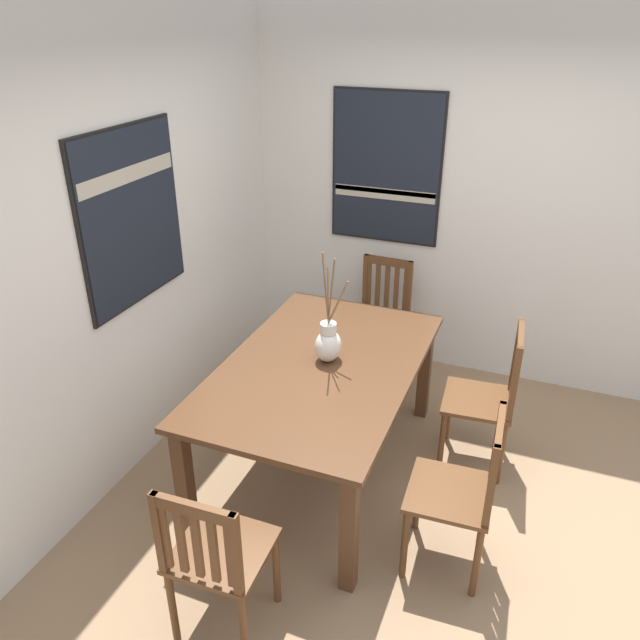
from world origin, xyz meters
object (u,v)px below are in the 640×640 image
object	(u,v)px
dining_table	(321,378)
chair_3	(462,490)
centerpiece_vase	(328,343)
chair_0	(216,555)
painting_on_back_wall	(131,217)
chair_2	(380,316)
painting_on_side_wall	(386,169)
chair_1	(489,396)

from	to	relation	value
dining_table	chair_3	distance (m)	1.06
centerpiece_vase	chair_0	world-z (taller)	centerpiece_vase
dining_table	painting_on_back_wall	size ratio (longest dim) A/B	1.74
chair_2	painting_on_side_wall	size ratio (longest dim) A/B	0.83
dining_table	chair_3	xyz separation A→B (m)	(-0.46, -0.94, -0.17)
dining_table	chair_0	distance (m)	1.28
chair_1	centerpiece_vase	bearing A→B (deg)	111.86
chair_2	painting_on_side_wall	world-z (taller)	painting_on_side_wall
dining_table	painting_on_back_wall	distance (m)	1.45
chair_3	painting_on_back_wall	distance (m)	2.36
dining_table	chair_0	xyz separation A→B (m)	(-1.27, 0.00, -0.18)
chair_2	painting_on_back_wall	world-z (taller)	painting_on_back_wall
centerpiece_vase	painting_on_back_wall	bearing A→B (deg)	99.67
chair_2	centerpiece_vase	bearing A→B (deg)	-178.89
chair_2	chair_3	bearing A→B (deg)	-151.41
chair_2	chair_3	size ratio (longest dim) A/B	0.99
dining_table	painting_on_side_wall	bearing A→B (deg)	3.47
chair_1	chair_0	bearing A→B (deg)	150.75
chair_3	dining_table	bearing A→B (deg)	64.22
centerpiece_vase	chair_0	bearing A→B (deg)	178.94
dining_table	painting_on_side_wall	size ratio (longest dim) A/B	1.57
chair_3	chair_1	bearing A→B (deg)	-0.54
chair_0	chair_2	xyz separation A→B (m)	(2.54, -0.00, 0.01)
centerpiece_vase	chair_3	xyz separation A→B (m)	(-0.52, -0.92, -0.39)
painting_on_back_wall	centerpiece_vase	bearing A→B (deg)	-80.33
chair_0	chair_3	distance (m)	1.25
chair_3	painting_on_side_wall	world-z (taller)	painting_on_side_wall
chair_0	chair_1	world-z (taller)	chair_1
dining_table	chair_2	bearing A→B (deg)	-0.02
painting_on_side_wall	chair_1	bearing A→B (deg)	-137.58
chair_2	chair_3	distance (m)	1.97
chair_1	chair_2	world-z (taller)	chair_1
dining_table	chair_3	world-z (taller)	chair_3
centerpiece_vase	chair_3	distance (m)	1.13
dining_table	chair_0	world-z (taller)	chair_0
centerpiece_vase	chair_0	size ratio (longest dim) A/B	0.79
chair_3	painting_on_back_wall	size ratio (longest dim) A/B	0.92
centerpiece_vase	painting_on_side_wall	bearing A→B (deg)	4.50
chair_1	chair_3	distance (m)	0.89
chair_0	chair_1	distance (m)	1.95
chair_1	painting_on_side_wall	world-z (taller)	painting_on_side_wall
chair_3	painting_on_back_wall	world-z (taller)	painting_on_back_wall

